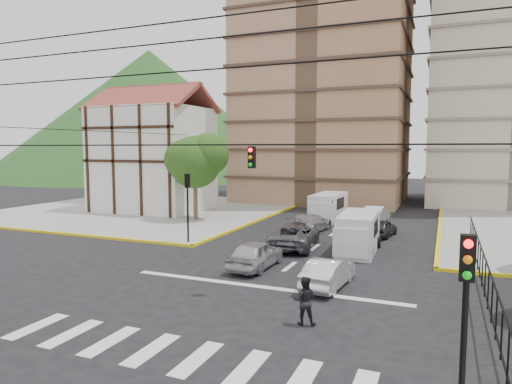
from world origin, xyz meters
The scene contains 20 objects.
ground centered at (0.00, 0.00, 0.00)m, with size 160.00×160.00×0.00m, color black.
sidewalk_nw centered at (-20.00, 20.00, 0.07)m, with size 26.00×26.00×0.15m, color gray.
crosswalk_stripes centered at (0.00, -6.00, 0.01)m, with size 12.00×2.40×0.01m, color silver.
stop_line centered at (0.00, 1.20, 0.01)m, with size 13.00×0.40×0.01m, color silver.
tudor_building centered at (-19.00, 20.00, 5.25)m, with size 10.80×8.05×12.23m.
distant_hill centered at (-55.00, 70.00, 14.00)m, with size 70.00×70.00×28.00m, color #25531B.
park_fence centered at (9.00, 4.50, 0.00)m, with size 0.10×22.50×1.66m, color black, non-canonical shape.
tree_tudor centered at (-11.90, 16.01, 5.22)m, with size 5.39×4.40×7.43m.
traffic_light_se centered at (7.80, -7.80, 3.11)m, with size 0.28×0.22×4.40m.
traffic_light_nw centered at (-7.80, 7.80, 3.11)m, with size 0.28×0.22×4.40m.
traffic_light_hanging centered at (0.00, -2.04, 5.90)m, with size 18.00×9.12×0.92m.
van_right_lane centered at (2.70, 9.50, 1.13)m, with size 2.27×5.26×2.33m.
van_left_lane centered at (-1.70, 20.21, 1.13)m, with size 2.29×5.27×2.33m.
car_silver_front_left centered at (-1.53, 4.08, 0.73)m, with size 1.73×4.31×1.47m, color #B1B1B6.
car_white_front_right centered at (2.71, 2.33, 0.65)m, with size 1.38×3.97×1.31m, color silver.
car_grey_mid_left centered at (-1.16, 9.48, 0.76)m, with size 2.54×5.50×1.53m, color slate.
car_silver_rear_left centered at (-1.77, 15.10, 0.69)m, with size 1.92×4.73×1.37m, color #A5A5A9.
car_darkgrey_mid_right centered at (3.39, 15.23, 0.61)m, with size 1.45×3.60×1.23m, color #28282B.
car_white_rear_right centered at (2.16, 21.39, 0.70)m, with size 1.49×4.26×1.40m, color silver.
pedestrian_crosswalk centered at (2.95, -2.24, 0.86)m, with size 0.83×0.65×1.72m, color black.
Camera 1 is at (7.35, -17.22, 6.19)m, focal length 32.00 mm.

